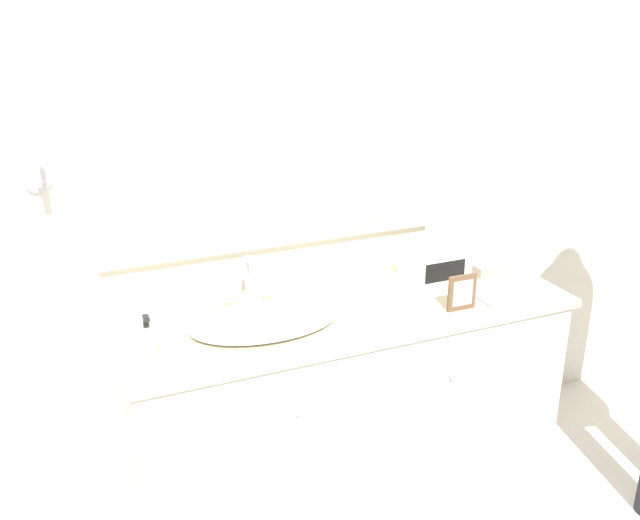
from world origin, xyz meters
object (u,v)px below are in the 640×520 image
(appliance_box, at_px, (435,265))
(sink_basin, at_px, (264,319))
(picture_frame, at_px, (462,292))
(soap_bottle, at_px, (148,346))

(appliance_box, bearing_deg, sink_basin, -171.14)
(appliance_box, xyz_separation_m, picture_frame, (-0.07, -0.29, 0.01))
(sink_basin, bearing_deg, appliance_box, 8.86)
(picture_frame, bearing_deg, appliance_box, 77.34)
(sink_basin, xyz_separation_m, appliance_box, (0.77, 0.12, 0.04))
(soap_bottle, distance_m, picture_frame, 1.14)
(soap_bottle, bearing_deg, sink_basin, 19.20)
(sink_basin, distance_m, appliance_box, 0.78)
(soap_bottle, relative_size, picture_frame, 1.33)
(soap_bottle, xyz_separation_m, picture_frame, (1.14, -0.02, -0.01))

